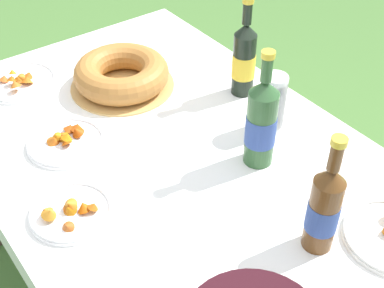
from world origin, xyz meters
name	(u,v)px	position (x,y,z in m)	size (l,w,h in m)	color
garden_table	(195,192)	(0.00, 0.00, 0.68)	(1.70, 0.96, 0.74)	brown
tablecloth	(195,177)	(0.00, 0.00, 0.73)	(1.71, 0.97, 0.10)	white
bundt_cake	(122,74)	(-0.47, 0.06, 0.79)	(0.33, 0.33, 0.09)	tan
cup_stack	(273,103)	(-0.03, 0.29, 0.84)	(0.07, 0.07, 0.18)	white
cider_bottle_green	(261,123)	(0.06, 0.17, 0.88)	(0.08, 0.08, 0.33)	#2D562D
cider_bottle_amber	(324,208)	(0.36, 0.08, 0.87)	(0.07, 0.07, 0.31)	brown
juice_bottle_red	(244,59)	(-0.22, 0.35, 0.87)	(0.07, 0.07, 0.32)	black
snack_plate_near	(66,141)	(-0.31, -0.22, 0.76)	(0.22, 0.22, 0.05)	white
snack_plate_left	(70,212)	(-0.06, -0.33, 0.76)	(0.20, 0.20, 0.05)	white
snack_plate_far	(19,81)	(-0.68, -0.21, 0.76)	(0.24, 0.24, 0.06)	white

